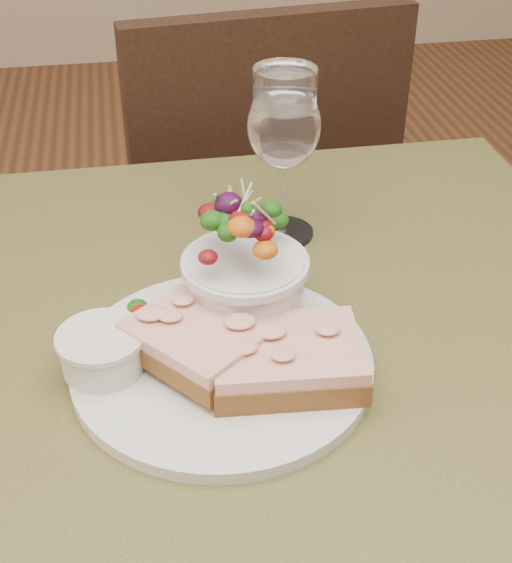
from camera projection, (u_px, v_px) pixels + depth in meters
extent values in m
cube|color=#3F371B|center=(244.00, 371.00, 0.71)|extent=(0.80, 0.80, 0.04)
cylinder|color=black|center=(421.00, 385.00, 1.25)|extent=(0.05, 0.05, 0.71)
cube|color=black|center=(238.00, 229.00, 1.46)|extent=(0.47, 0.47, 0.04)
cube|color=black|center=(270.00, 163.00, 1.18)|extent=(0.42, 0.09, 0.45)
cube|color=black|center=(239.00, 324.00, 1.59)|extent=(0.40, 0.40, 0.45)
cylinder|color=silver|center=(222.00, 363.00, 0.68)|extent=(0.26, 0.26, 0.01)
cube|color=#4F3215|center=(286.00, 364.00, 0.66)|extent=(0.13, 0.10, 0.02)
cube|color=#FFEDC1|center=(287.00, 348.00, 0.65)|extent=(0.13, 0.10, 0.01)
cube|color=#4F3215|center=(195.00, 347.00, 0.66)|extent=(0.13, 0.14, 0.02)
cube|color=#FFEDC1|center=(194.00, 333.00, 0.65)|extent=(0.13, 0.13, 0.01)
cylinder|color=silver|center=(102.00, 351.00, 0.66)|extent=(0.07, 0.07, 0.04)
cylinder|color=olive|center=(100.00, 337.00, 0.65)|extent=(0.06, 0.06, 0.01)
cylinder|color=silver|center=(245.00, 287.00, 0.71)|extent=(0.11, 0.11, 0.06)
ellipsoid|color=#0B3209|center=(245.00, 234.00, 0.68)|extent=(0.10, 0.10, 0.06)
ellipsoid|color=#0B3209|center=(157.00, 313.00, 0.72)|extent=(0.04, 0.04, 0.01)
sphere|color=#950D08|center=(141.00, 317.00, 0.71)|extent=(0.02, 0.02, 0.02)
cylinder|color=white|center=(282.00, 232.00, 0.87)|extent=(0.07, 0.07, 0.00)
cylinder|color=white|center=(283.00, 195.00, 0.84)|extent=(0.01, 0.01, 0.09)
ellipsoid|color=white|center=(284.00, 126.00, 0.80)|extent=(0.08, 0.08, 0.09)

